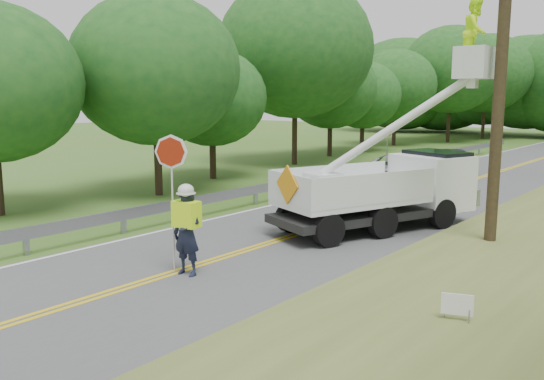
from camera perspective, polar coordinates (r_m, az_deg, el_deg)
The scene contains 10 objects.
ground at distance 12.04m, azimuth -18.78°, elevation -10.71°, with size 140.00×140.00×0.00m, color #3E601A.
road at distance 22.46m, azimuth 13.07°, elevation -1.17°, with size 7.20×96.00×0.03m.
guardrail at distance 25.13m, azimuth 5.83°, elevation 1.39°, with size 0.18×48.00×0.77m.
treeline_left at distance 41.21m, azimuth 10.30°, elevation 11.67°, with size 10.78×54.24×10.91m.
flagger at distance 12.88m, azimuth -8.66°, elevation -3.66°, with size 1.18×0.55×3.19m.
bucket_truck at distance 17.82m, azimuth 13.18°, elevation 0.97°, with size 5.39×6.92×6.50m.
suv_silver at distance 26.74m, azimuth 13.18°, elevation 2.06°, with size 2.37×5.13×1.43m, color silver.
suv_darkgrey at distance 30.72m, azimuth 17.74°, elevation 2.75°, with size 1.94×4.77×1.39m, color #3D4146.
stop_sign_permanent at distance 29.89m, azimuth 11.61°, elevation 4.75°, with size 0.55×0.06×2.57m.
yard_sign at distance 10.19m, azimuth 18.24°, elevation -11.11°, with size 0.50×0.22×0.76m.
Camera 1 is at (9.73, -5.84, 4.04)m, focal length 37.17 mm.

